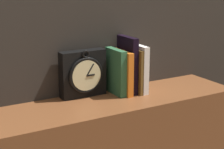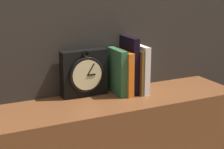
# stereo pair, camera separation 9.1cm
# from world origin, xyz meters

# --- Properties ---
(clock) EXTENTS (0.19, 0.06, 0.20)m
(clock) POSITION_xyz_m (-0.08, 0.10, 0.92)
(clock) COLOR black
(clock) RESTS_ON bookshelf
(book_slot0_green) EXTENTS (0.03, 0.13, 0.19)m
(book_slot0_green) POSITION_xyz_m (0.06, 0.07, 0.92)
(book_slot0_green) COLOR #2F633E
(book_slot0_green) RESTS_ON bookshelf
(book_slot1_orange) EXTENTS (0.02, 0.14, 0.18)m
(book_slot1_orange) POSITION_xyz_m (0.08, 0.06, 0.91)
(book_slot1_orange) COLOR orange
(book_slot1_orange) RESTS_ON bookshelf
(book_slot2_black) EXTENTS (0.03, 0.13, 0.24)m
(book_slot2_black) POSITION_xyz_m (0.11, 0.07, 0.94)
(book_slot2_black) COLOR black
(book_slot2_black) RESTS_ON bookshelf
(book_slot3_brown) EXTENTS (0.01, 0.14, 0.19)m
(book_slot3_brown) POSITION_xyz_m (0.13, 0.06, 0.91)
(book_slot3_brown) COLOR brown
(book_slot3_brown) RESTS_ON bookshelf
(book_slot4_white) EXTENTS (0.03, 0.15, 0.20)m
(book_slot4_white) POSITION_xyz_m (0.15, 0.06, 0.92)
(book_slot4_white) COLOR white
(book_slot4_white) RESTS_ON bookshelf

